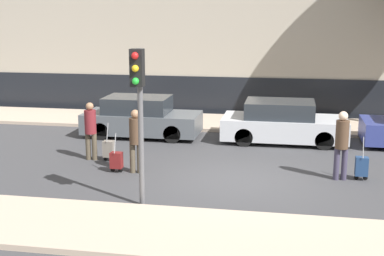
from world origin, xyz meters
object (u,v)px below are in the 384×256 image
(pedestrian_left, at_px, (91,127))
(pedestrian_center, at_px, (136,137))
(traffic_light, at_px, (139,96))
(trolley_left, at_px, (109,149))
(trolley_right, at_px, (362,166))
(pedestrian_right, at_px, (342,141))
(parked_car_1, at_px, (283,123))
(parked_car_0, at_px, (141,118))
(trolley_center, at_px, (116,160))

(pedestrian_left, relative_size, pedestrian_center, 0.98)
(pedestrian_center, bearing_deg, traffic_light, -76.42)
(trolley_left, height_order, traffic_light, traffic_light)
(trolley_right, bearing_deg, pedestrian_center, -175.81)
(pedestrian_right, height_order, traffic_light, traffic_light)
(pedestrian_center, bearing_deg, trolley_right, -0.69)
(pedestrian_center, bearing_deg, trolley_left, 133.34)
(trolley_right, height_order, traffic_light, traffic_light)
(traffic_light, bearing_deg, trolley_right, 29.97)
(trolley_left, bearing_deg, parked_car_1, 33.69)
(parked_car_0, bearing_deg, pedestrian_left, -100.56)
(trolley_left, relative_size, pedestrian_right, 0.63)
(parked_car_0, distance_m, pedestrian_center, 4.45)
(pedestrian_right, xyz_separation_m, trolley_right, (0.54, 0.07, -0.68))
(parked_car_1, xyz_separation_m, trolley_center, (-4.42, -4.39, -0.32))
(trolley_center, height_order, traffic_light, traffic_light)
(pedestrian_right, bearing_deg, trolley_right, 179.94)
(parked_car_0, xyz_separation_m, parked_car_1, (4.94, 0.04, -0.00))
(parked_car_1, height_order, trolley_right, parked_car_1)
(pedestrian_center, xyz_separation_m, trolley_center, (-0.55, -0.05, -0.66))
(parked_car_0, height_order, trolley_center, parked_car_0)
(pedestrian_left, distance_m, pedestrian_right, 7.14)
(parked_car_1, xyz_separation_m, pedestrian_center, (-3.87, -4.35, 0.35))
(pedestrian_left, xyz_separation_m, trolley_left, (0.55, -0.02, -0.62))
(parked_car_0, bearing_deg, pedestrian_center, -76.01)
(trolley_left, relative_size, traffic_light, 0.32)
(trolley_center, height_order, pedestrian_right, pedestrian_right)
(trolley_center, relative_size, trolley_right, 0.95)
(parked_car_0, relative_size, pedestrian_center, 2.31)
(parked_car_1, distance_m, trolley_left, 6.02)
(parked_car_1, relative_size, trolley_left, 3.61)
(trolley_left, height_order, trolley_right, trolley_right)
(parked_car_1, distance_m, traffic_light, 7.74)
(pedestrian_left, height_order, traffic_light, traffic_light)
(trolley_right, bearing_deg, traffic_light, -150.03)
(parked_car_0, xyz_separation_m, pedestrian_left, (-0.61, -3.27, 0.32))
(trolley_left, bearing_deg, parked_car_0, 88.96)
(trolley_left, xyz_separation_m, pedestrian_center, (1.13, -1.01, 0.64))
(trolley_right, relative_size, traffic_light, 0.33)
(trolley_left, bearing_deg, pedestrian_left, 177.42)
(pedestrian_center, relative_size, traffic_light, 0.49)
(parked_car_0, distance_m, traffic_light, 7.33)
(pedestrian_center, distance_m, trolley_center, 0.86)
(trolley_left, xyz_separation_m, pedestrian_right, (6.56, -0.65, 0.68))
(pedestrian_left, distance_m, traffic_light, 4.63)
(pedestrian_center, bearing_deg, pedestrian_right, -1.04)
(trolley_left, height_order, pedestrian_center, pedestrian_center)
(parked_car_1, xyz_separation_m, trolley_right, (2.10, -3.91, -0.29))
(parked_car_0, distance_m, trolley_right, 8.04)
(parked_car_0, xyz_separation_m, trolley_right, (7.04, -3.87, -0.29))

